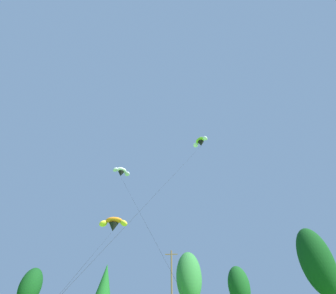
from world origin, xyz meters
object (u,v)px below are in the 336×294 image
utility_pole (172,282)px  parafoil_kite_far_lime_white (200,142)px  parafoil_kite_high_orange (114,224)px  parafoil_kite_mid_white (121,172)px

utility_pole → parafoil_kite_far_lime_white: bearing=-63.3°
parafoil_kite_high_orange → parafoil_kite_mid_white: 8.18m
utility_pole → parafoil_kite_far_lime_white: (5.97, -11.87, 19.31)m
utility_pole → parafoil_kite_mid_white: (-6.99, -12.21, 13.84)m
parafoil_kite_far_lime_white → parafoil_kite_high_orange: bearing=-177.0°
parafoil_kite_far_lime_white → utility_pole: bearing=116.7°
parafoil_kite_mid_white → parafoil_kite_high_orange: bearing=-70.6°
parafoil_kite_far_lime_white → parafoil_kite_mid_white: bearing=-178.5°
utility_pole → parafoil_kite_far_lime_white: parafoil_kite_far_lime_white is taller
parafoil_kite_high_orange → parafoil_kite_far_lime_white: 18.74m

